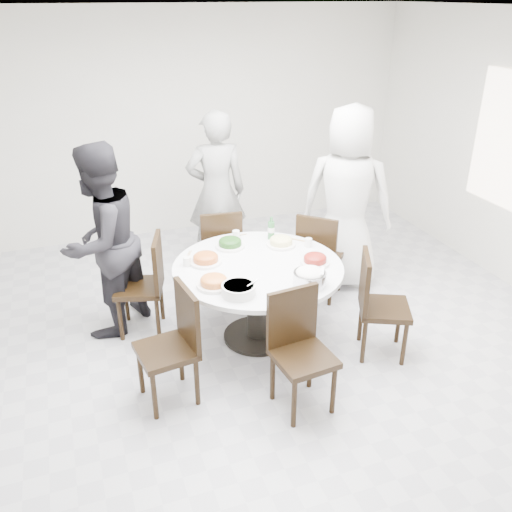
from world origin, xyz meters
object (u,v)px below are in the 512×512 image
object	(u,v)px
chair_s	(304,355)
rice_bowl	(310,279)
chair_se	(385,306)
diner_right	(347,199)
chair_n	(219,249)
chair_sw	(166,348)
dining_table	(258,302)
soup_bowl	(239,290)
diner_left	(101,242)
diner_middle	(216,192)
chair_ne	(321,254)
chair_nw	(139,285)
beverage_bottle	(271,228)

from	to	relation	value
chair_s	rice_bowl	xyz separation A→B (m)	(0.27, 0.52, 0.33)
chair_se	rice_bowl	size ratio (longest dim) A/B	3.50
diner_right	chair_n	bearing A→B (deg)	23.50
chair_sw	diner_right	bearing A→B (deg)	111.85
chair_se	diner_right	size ratio (longest dim) A/B	0.49
rice_bowl	dining_table	bearing A→B (deg)	119.85
dining_table	soup_bowl	size ratio (longest dim) A/B	5.45
dining_table	soup_bowl	world-z (taller)	soup_bowl
diner_left	diner_middle	bearing A→B (deg)	169.89
chair_ne	chair_nw	distance (m)	1.87
chair_n	diner_left	world-z (taller)	diner_left
chair_s	soup_bowl	bearing A→B (deg)	113.06
diner_right	beverage_bottle	world-z (taller)	diner_right
diner_middle	soup_bowl	distance (m)	2.01
chair_ne	chair_sw	size ratio (longest dim) A/B	1.00
diner_middle	beverage_bottle	xyz separation A→B (m)	(0.24, -1.06, -0.04)
chair_nw	diner_middle	size ratio (longest dim) A/B	0.52
diner_right	diner_left	distance (m)	2.51
soup_bowl	diner_left	bearing A→B (deg)	131.57
dining_table	soup_bowl	distance (m)	0.67
chair_sw	diner_middle	bearing A→B (deg)	145.88
chair_ne	chair_sw	xyz separation A→B (m)	(-1.83, -1.09, 0.00)
chair_ne	beverage_bottle	bearing A→B (deg)	46.95
chair_ne	rice_bowl	world-z (taller)	chair_ne
chair_ne	chair_n	xyz separation A→B (m)	(-0.95, 0.47, 0.00)
dining_table	diner_right	bearing A→B (deg)	29.75
beverage_bottle	chair_sw	bearing A→B (deg)	-140.29
chair_s	diner_middle	size ratio (longest dim) A/B	0.52
chair_n	chair_sw	bearing A→B (deg)	67.61
chair_n	chair_sw	world-z (taller)	same
diner_middle	rice_bowl	xyz separation A→B (m)	(0.20, -2.03, -0.10)
dining_table	diner_left	bearing A→B (deg)	152.99
diner_left	soup_bowl	world-z (taller)	diner_left
diner_middle	soup_bowl	world-z (taller)	diner_middle
diner_middle	rice_bowl	size ratio (longest dim) A/B	6.69
chair_sw	chair_s	bearing A→B (deg)	57.16
dining_table	chair_s	distance (m)	1.00
chair_n	chair_nw	world-z (taller)	same
chair_ne	chair_se	distance (m)	1.12
diner_left	beverage_bottle	world-z (taller)	diner_left
chair_sw	chair_se	xyz separation A→B (m)	(1.90, -0.03, 0.00)
chair_nw	diner_middle	xyz separation A→B (m)	(1.06, 1.05, 0.43)
chair_nw	rice_bowl	xyz separation A→B (m)	(1.26, -0.98, 0.33)
dining_table	chair_se	bearing A→B (deg)	-31.91
chair_sw	soup_bowl	size ratio (longest dim) A/B	3.45
beverage_bottle	diner_left	bearing A→B (deg)	174.62
chair_s	chair_se	bearing A→B (deg)	17.07
chair_ne	chair_s	size ratio (longest dim) A/B	1.00
chair_s	diner_right	xyz separation A→B (m)	(1.25, 1.71, 0.50)
diner_left	beverage_bottle	distance (m)	1.58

